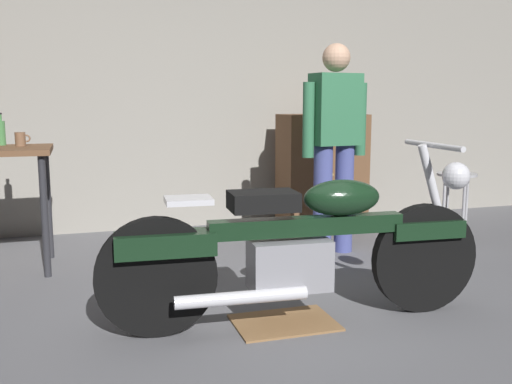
% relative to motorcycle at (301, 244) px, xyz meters
% --- Properties ---
extents(ground_plane, '(12.00, 12.00, 0.00)m').
position_rel_motorcycle_xyz_m(ground_plane, '(-0.09, -0.08, -0.45)').
color(ground_plane, slate).
extents(back_wall, '(8.00, 0.12, 3.10)m').
position_rel_motorcycle_xyz_m(back_wall, '(-0.09, 2.72, 1.10)').
color(back_wall, gray).
rests_on(back_wall, ground_plane).
extents(motorcycle, '(2.19, 0.60, 1.00)m').
position_rel_motorcycle_xyz_m(motorcycle, '(0.00, 0.00, 0.00)').
color(motorcycle, black).
rests_on(motorcycle, ground_plane).
extents(person_standing, '(0.57, 0.26, 1.67)m').
position_rel_motorcycle_xyz_m(person_standing, '(0.80, 1.33, 0.48)').
color(person_standing, '#495197').
rests_on(person_standing, ground_plane).
extents(shop_stool, '(0.32, 0.32, 0.64)m').
position_rel_motorcycle_xyz_m(shop_stool, '(1.81, 1.13, 0.05)').
color(shop_stool, '#B2B2B7').
rests_on(shop_stool, ground_plane).
extents(wooden_dresser, '(0.80, 0.47, 1.10)m').
position_rel_motorcycle_xyz_m(wooden_dresser, '(1.09, 2.22, 0.10)').
color(wooden_dresser, brown).
rests_on(wooden_dresser, ground_plane).
extents(drip_tray, '(0.56, 0.40, 0.01)m').
position_rel_motorcycle_xyz_m(drip_tray, '(-0.09, 0.00, -0.44)').
color(drip_tray, olive).
rests_on(drip_tray, ground_plane).
extents(mug_brown_stoneware, '(0.11, 0.07, 0.10)m').
position_rel_motorcycle_xyz_m(mug_brown_stoneware, '(-1.55, 1.68, 0.50)').
color(mug_brown_stoneware, brown).
rests_on(mug_brown_stoneware, workbench).
extents(bottle, '(0.06, 0.06, 0.24)m').
position_rel_motorcycle_xyz_m(bottle, '(-1.70, 1.80, 0.55)').
color(bottle, '#4C8C4C').
rests_on(bottle, workbench).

